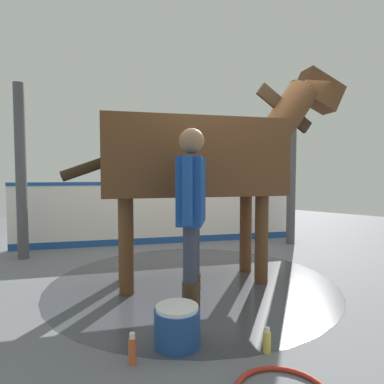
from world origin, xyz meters
name	(u,v)px	position (x,y,z in m)	size (l,w,h in m)	color
ground_plane	(200,274)	(0.00, 0.00, -0.01)	(16.00, 16.00, 0.02)	slate
wet_patch	(192,281)	(0.32, 0.14, 0.00)	(3.44, 3.44, 0.00)	#42444C
barrier_wall	(164,215)	(-0.94, -1.74, 0.54)	(4.53, 3.07, 1.17)	white
roof_post_near	(291,172)	(-2.53, 0.04, 1.35)	(0.16, 0.16, 2.70)	#4C4C51
roof_post_far	(21,172)	(1.31, -2.53, 1.35)	(0.16, 0.16, 2.70)	#4C4C51
horse	(203,157)	(0.20, 0.22, 1.52)	(3.04, 2.20, 2.68)	brown
handler	(192,207)	(1.01, 0.77, 1.01)	(0.58, 0.47, 1.74)	#47331E
wash_bucket	(177,326)	(1.50, 1.07, 0.15)	(0.36, 0.36, 0.31)	#1E478C
bottle_shampoo	(267,341)	(1.12, 1.64, 0.09)	(0.06, 0.06, 0.19)	#D8CC4C
bottle_spray	(132,350)	(1.89, 1.02, 0.10)	(0.06, 0.06, 0.22)	#CC5933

